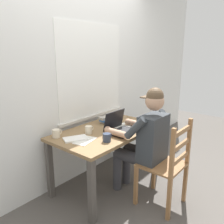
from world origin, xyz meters
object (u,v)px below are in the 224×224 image
coffee_mug_white (89,130)px  seated_person (144,138)px  laptop (120,127)px  computer_mouse (139,125)px  coffee_mug_spare (56,133)px  desk (107,138)px  coffee_mug_dark (107,137)px  book_stack_main (106,119)px  wooden_chair (167,165)px

coffee_mug_white → seated_person: bearing=-59.6°
seated_person → laptop: size_ratio=3.79×
seated_person → computer_mouse: size_ratio=12.51×
coffee_mug_white → coffee_mug_spare: size_ratio=0.96×
desk → coffee_mug_spare: bearing=153.2°
coffee_mug_spare → seated_person: bearing=-49.2°
seated_person → coffee_mug_dark: (-0.36, 0.22, 0.06)m
coffee_mug_dark → book_stack_main: 0.63m
coffee_mug_white → computer_mouse: bearing=-26.9°
laptop → seated_person: bearing=-83.3°
laptop → wooden_chair: bearing=-86.5°
desk → coffee_mug_dark: size_ratio=10.74×
seated_person → coffee_mug_dark: size_ratio=10.41×
computer_mouse → book_stack_main: bearing=109.4°
book_stack_main → wooden_chair: bearing=-97.4°
laptop → book_stack_main: (0.16, 0.34, -0.01)m
desk → laptop: bearing=-68.8°
computer_mouse → laptop: bearing=167.3°
coffee_mug_dark → laptop: bearing=14.5°
coffee_mug_spare → book_stack_main: bearing=-5.4°
wooden_chair → coffee_mug_white: wooden_chair is taller
computer_mouse → coffee_mug_dark: 0.62m
wooden_chair → coffee_mug_spare: 1.20m
wooden_chair → laptop: wooden_chair is taller
coffee_mug_dark → book_stack_main: size_ratio=0.57×
coffee_mug_spare → coffee_mug_dark: bearing=-62.2°
coffee_mug_spare → book_stack_main: size_ratio=0.56×
desk → coffee_mug_dark: coffee_mug_dark is taller
wooden_chair → book_stack_main: 0.97m
laptop → computer_mouse: laptop is taller
seated_person → book_stack_main: bearing=79.5°
wooden_chair → coffee_mug_spare: (-0.61, 0.99, 0.29)m
seated_person → laptop: (-0.04, 0.30, 0.07)m
desk → coffee_mug_white: coffee_mug_white is taller
laptop → coffee_mug_dark: bearing=-165.5°
seated_person → book_stack_main: 0.66m
seated_person → wooden_chair: bearing=-90.0°
wooden_chair → laptop: size_ratio=2.87×
desk → seated_person: seated_person is taller
laptop → book_stack_main: size_ratio=1.58×
desk → coffee_mug_spare: coffee_mug_spare is taller
desk → seated_person: (0.09, -0.45, 0.08)m
coffee_mug_dark → wooden_chair: bearing=-54.8°
desk → book_stack_main: size_ratio=6.16×
seated_person → coffee_mug_white: (-0.31, 0.53, 0.06)m
wooden_chair → computer_mouse: 0.64m
seated_person → wooden_chair: seated_person is taller
coffee_mug_white → coffee_mug_dark: (-0.04, -0.31, -0.00)m
seated_person → computer_mouse: 0.36m
laptop → coffee_mug_white: 0.35m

